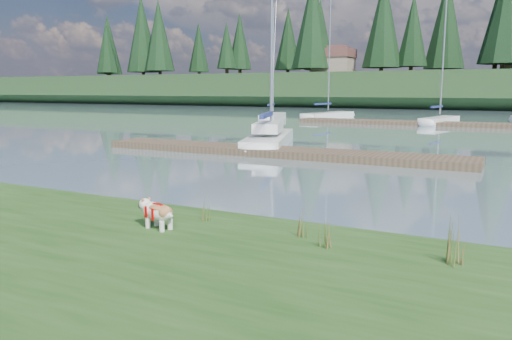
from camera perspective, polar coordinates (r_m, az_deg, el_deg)
The scene contains 23 objects.
ground at distance 40.06m, azimuth 20.37°, elevation 4.75°, with size 200.00×200.00×0.00m, color #79939E.
bank at distance 6.55m, azimuth -24.00°, elevation -14.38°, with size 60.00×9.00×0.35m, color #294B1C.
ridge at distance 82.82m, azimuth 24.18°, elevation 8.26°, with size 200.00×20.00×5.00m, color #1B3118.
bulldog at distance 8.70m, azimuth -11.17°, elevation -4.66°, with size 0.82×0.42×0.48m.
sailboat_main at distance 24.66m, azimuth 1.72°, elevation 3.88°, with size 4.23×8.49×12.13m.
dock_near at distance 20.80m, azimuth 2.00°, elevation 2.13°, with size 16.00×2.00×0.30m, color #4C3D2C.
dock_far at distance 39.86m, azimuth 23.24°, elevation 4.78°, with size 26.00×2.20×0.30m, color #4C3D2C.
sailboat_bg_0 at distance 45.33m, azimuth 2.09°, elevation 6.18°, with size 2.88×6.82×9.86m.
sailboat_bg_1 at distance 48.04m, azimuth 8.67°, elevation 6.25°, with size 3.20×8.14×11.92m.
sailboat_bg_2 at distance 42.30m, azimuth 20.49°, elevation 5.40°, with size 2.58×6.69×10.03m.
weed_0 at distance 9.11m, azimuth -5.93°, elevation -4.46°, with size 0.17×0.14×0.51m.
weed_1 at distance 8.07m, azimuth 5.22°, elevation -6.26°, with size 0.17×0.14×0.51m.
weed_2 at distance 7.37m, azimuth 21.29°, elevation -7.73°, with size 0.17×0.14×0.70m.
weed_3 at distance 9.29m, azimuth -12.12°, elevation -4.30°, with size 0.17×0.14×0.53m.
weed_4 at distance 7.62m, azimuth 7.97°, elevation -7.34°, with size 0.17×0.14×0.48m.
weed_5 at distance 7.34m, azimuth 21.90°, elevation -8.41°, with size 0.17×0.14×0.53m.
mud_lip at distance 9.76m, azimuth -3.36°, elevation -6.51°, with size 60.00×0.50×0.14m, color #33281C.
conifer_0 at distance 97.74m, azimuth -11.03°, elevation 14.87°, with size 5.72×5.72×14.15m.
conifer_1 at distance 92.68m, azimuth -1.86°, elevation 14.50°, with size 4.40×4.40×11.30m.
conifer_2 at distance 83.90m, azimuth 6.46°, elevation 16.56°, with size 6.60×6.60×16.05m.
conifer_3 at distance 83.50m, azimuth 17.48°, elevation 15.00°, with size 4.84×4.84×12.25m.
conifer_4 at distance 76.41m, azimuth 26.74°, elevation 16.06°, with size 6.16×6.16×15.10m.
house_0 at distance 84.19m, azimuth 8.83°, elevation 12.23°, with size 6.30×5.30×4.65m.
Camera 1 is at (4.80, -9.68, 2.71)m, focal length 35.00 mm.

